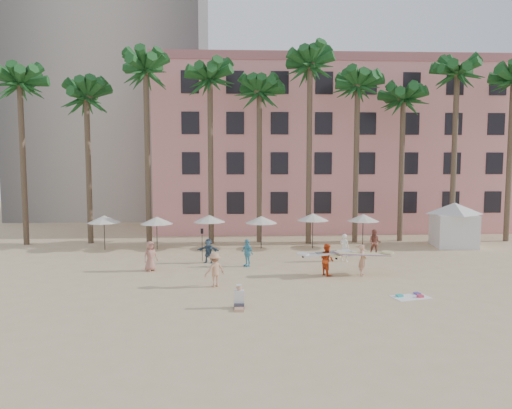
{
  "coord_description": "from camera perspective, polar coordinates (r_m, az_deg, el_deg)",
  "views": [
    {
      "loc": [
        -2.89,
        -22.43,
        6.51
      ],
      "look_at": [
        -1.68,
        6.0,
        4.0
      ],
      "focal_mm": 32.0,
      "sensor_mm": 36.0,
      "label": 1
    }
  ],
  "objects": [
    {
      "name": "ground",
      "position": [
        23.53,
        4.8,
        -11.04
      ],
      "size": [
        120.0,
        120.0,
        0.0
      ],
      "primitive_type": "plane",
      "color": "#D1B789",
      "rests_on": "ground"
    },
    {
      "name": "pink_hotel",
      "position": [
        49.45,
        9.16,
        6.7
      ],
      "size": [
        35.0,
        14.0,
        16.0
      ],
      "primitive_type": "cube",
      "color": "pink",
      "rests_on": "ground"
    },
    {
      "name": "grey_tower",
      "position": [
        64.97,
        -16.97,
        21.36
      ],
      "size": [
        22.0,
        18.0,
        50.0
      ],
      "primitive_type": "cube",
      "color": "#A89E8E",
      "rests_on": "ground"
    },
    {
      "name": "palm_row",
      "position": [
        38.13,
        2.8,
        14.79
      ],
      "size": [
        44.4,
        5.4,
        16.3
      ],
      "color": "brown",
      "rests_on": "ground"
    },
    {
      "name": "umbrella_row",
      "position": [
        35.18,
        -2.6,
        -1.79
      ],
      "size": [
        22.5,
        2.7,
        2.73
      ],
      "color": "#332B23",
      "rests_on": "ground"
    },
    {
      "name": "cabana",
      "position": [
        39.35,
        23.51,
        -1.86
      ],
      "size": [
        5.06,
        5.06,
        3.5
      ],
      "color": "silver",
      "rests_on": "ground"
    },
    {
      "name": "beach_towel",
      "position": [
        24.12,
        18.83,
        -10.81
      ],
      "size": [
        2.0,
        1.43,
        0.14
      ],
      "color": "white",
      "rests_on": "ground"
    },
    {
      "name": "carrier_yellow",
      "position": [
        27.6,
        13.17,
        -6.54
      ],
      "size": [
        3.47,
        1.57,
        1.83
      ],
      "color": "tan",
      "rests_on": "ground"
    },
    {
      "name": "carrier_white",
      "position": [
        27.27,
        8.85,
        -6.7
      ],
      "size": [
        2.94,
        1.12,
        1.87
      ],
      "color": "#DD4517",
      "rests_on": "ground"
    },
    {
      "name": "beachgoers",
      "position": [
        28.94,
        -0.05,
        -6.15
      ],
      "size": [
        16.26,
        9.08,
        1.86
      ],
      "color": "tan",
      "rests_on": "ground"
    },
    {
      "name": "paddle",
      "position": [
        30.89,
        -6.75,
        -4.5
      ],
      "size": [
        0.18,
        0.04,
        2.23
      ],
      "color": "black",
      "rests_on": "ground"
    },
    {
      "name": "seated_man",
      "position": [
        21.1,
        -2.13,
        -11.88
      ],
      "size": [
        0.47,
        0.82,
        1.07
      ],
      "color": "#3F3F4C",
      "rests_on": "ground"
    }
  ]
}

